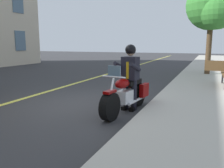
% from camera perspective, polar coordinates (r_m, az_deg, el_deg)
% --- Properties ---
extents(ground_plane, '(80.00, 80.00, 0.00)m').
position_cam_1_polar(ground_plane, '(6.81, -8.54, -5.09)').
color(ground_plane, '#333335').
extents(lane_center_stripe, '(60.00, 0.16, 0.01)m').
position_cam_1_polar(lane_center_stripe, '(8.02, -20.86, -3.32)').
color(lane_center_stripe, '#E5DB4C').
rests_on(lane_center_stripe, ground_plane).
extents(motorcycle_main, '(2.22, 0.77, 1.26)m').
position_cam_1_polar(motorcycle_main, '(5.99, 3.64, -2.64)').
color(motorcycle_main, black).
rests_on(motorcycle_main, ground_plane).
extents(rider_main, '(0.67, 0.61, 1.74)m').
position_cam_1_polar(rider_main, '(6.06, 4.48, 3.11)').
color(rider_main, black).
rests_on(rider_main, ground_plane).
extents(street_tree_curbside, '(2.80, 2.60, 4.90)m').
position_cam_1_polar(street_tree_curbside, '(13.46, 23.77, 17.14)').
color(street_tree_curbside, '#4C3823').
rests_on(street_tree_curbside, sidewalk_curb).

